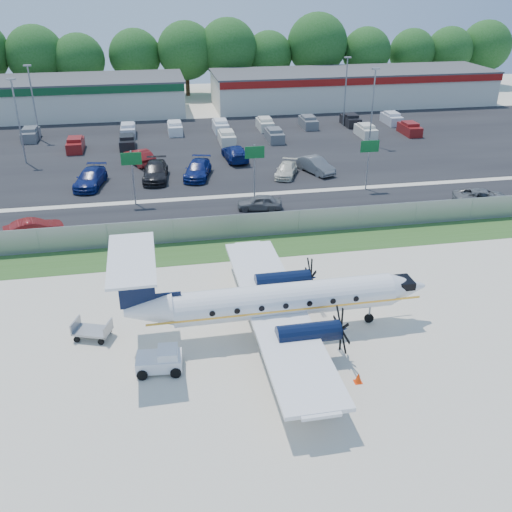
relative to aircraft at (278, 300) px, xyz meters
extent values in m
plane|color=beige|center=(-0.22, -0.44, -2.18)|extent=(170.00, 170.00, 0.00)
cube|color=#2D561E|center=(-0.22, 11.56, -2.17)|extent=(170.00, 4.00, 0.02)
cube|color=black|center=(-0.22, 18.56, -2.17)|extent=(170.00, 8.00, 0.02)
cube|color=black|center=(-0.22, 39.56, -2.17)|extent=(170.00, 32.00, 0.02)
cube|color=gray|center=(-0.22, 13.56, -1.18)|extent=(120.00, 0.02, 1.90)
cube|color=gray|center=(-0.22, 13.56, -0.20)|extent=(120.00, 0.06, 0.06)
cube|color=gray|center=(-0.22, 13.56, -2.13)|extent=(120.00, 0.06, 0.06)
cube|color=silver|center=(-24.22, 61.56, 0.32)|extent=(46.00, 12.00, 5.00)
cube|color=#474749|center=(-24.22, 61.56, 2.94)|extent=(46.40, 12.40, 0.24)
cube|color=#0F4723|center=(-24.22, 55.46, 2.32)|extent=(46.00, 0.20, 1.00)
cube|color=silver|center=(25.78, 61.56, 0.32)|extent=(44.00, 12.00, 5.00)
cube|color=#474749|center=(25.78, 61.56, 2.94)|extent=(44.40, 12.40, 0.24)
cube|color=maroon|center=(25.78, 55.46, 2.32)|extent=(44.00, 0.20, 1.00)
cylinder|color=gray|center=(-8.22, 22.56, 0.32)|extent=(0.14, 0.14, 5.00)
cube|color=#0C5923|center=(-8.22, 22.41, 2.12)|extent=(1.80, 0.08, 1.10)
cylinder|color=gray|center=(2.78, 22.56, 0.32)|extent=(0.14, 0.14, 5.00)
cube|color=#0C5923|center=(2.78, 22.41, 2.12)|extent=(1.80, 0.08, 1.10)
cylinder|color=gray|center=(13.78, 22.56, 0.32)|extent=(0.14, 0.14, 5.00)
cube|color=#0C5923|center=(13.78, 22.41, 2.12)|extent=(1.80, 0.08, 1.10)
cylinder|color=gray|center=(-20.22, 37.56, 2.32)|extent=(0.18, 0.18, 9.00)
cube|color=gray|center=(-20.22, 37.56, 6.82)|extent=(0.90, 0.35, 0.18)
cylinder|color=gray|center=(19.78, 37.56, 2.32)|extent=(0.18, 0.18, 9.00)
cube|color=gray|center=(19.78, 37.56, 6.82)|extent=(0.90, 0.35, 0.18)
cylinder|color=gray|center=(-20.22, 47.56, 2.32)|extent=(0.18, 0.18, 9.00)
cube|color=gray|center=(-20.22, 47.56, 6.82)|extent=(0.90, 0.35, 0.18)
cylinder|color=gray|center=(19.78, 47.56, 2.32)|extent=(0.18, 0.18, 9.00)
cube|color=gray|center=(19.78, 47.56, 6.82)|extent=(0.90, 0.35, 0.18)
cylinder|color=white|center=(0.40, 0.00, 0.00)|extent=(12.67, 2.04, 1.92)
cone|color=white|center=(7.85, 0.07, 0.00)|extent=(2.24, 1.94, 1.92)
cone|color=white|center=(-7.24, -0.06, 0.20)|extent=(2.65, 1.95, 1.92)
cube|color=black|center=(7.64, 0.07, 0.35)|extent=(0.92, 1.32, 0.46)
cube|color=white|center=(-0.10, 0.00, -0.56)|extent=(3.40, 17.85, 0.22)
cylinder|color=black|center=(1.04, -2.93, -0.41)|extent=(3.45, 1.14, 1.11)
cylinder|color=black|center=(0.99, 2.95, -0.41)|extent=(3.45, 1.14, 1.11)
cube|color=black|center=(-7.75, -0.07, 1.92)|extent=(1.93, 0.20, 2.94)
cube|color=white|center=(-7.85, -0.07, 3.39)|extent=(2.49, 6.30, 0.14)
cylinder|color=gray|center=(5.67, 0.05, -1.52)|extent=(0.12, 0.12, 1.32)
cylinder|color=black|center=(5.67, 0.05, -1.89)|extent=(0.57, 0.19, 0.57)
cylinder|color=black|center=(-0.08, -2.94, -1.85)|extent=(0.65, 0.41, 0.65)
cylinder|color=black|center=(-0.13, 2.94, -1.85)|extent=(0.65, 0.41, 0.65)
cube|color=white|center=(-6.86, -2.29, -1.65)|extent=(2.49, 1.61, 0.67)
cube|color=white|center=(-6.38, -2.33, -1.13)|extent=(1.14, 1.32, 0.48)
cube|color=black|center=(-5.96, -2.36, -1.11)|extent=(0.25, 1.06, 0.38)
cylinder|color=black|center=(-7.77, -2.96, -1.89)|extent=(0.59, 0.25, 0.57)
cylinder|color=black|center=(-7.66, -1.48, -1.89)|extent=(0.59, 0.25, 0.57)
cylinder|color=black|center=(-6.06, -3.10, -1.89)|extent=(0.59, 0.25, 0.57)
cylinder|color=black|center=(-5.95, -1.62, -1.89)|extent=(0.59, 0.25, 0.57)
cube|color=gray|center=(-10.54, 1.39, -1.71)|extent=(2.37, 1.87, 0.12)
cube|color=gray|center=(-11.47, 1.72, -1.40)|extent=(0.50, 1.20, 0.62)
cube|color=gray|center=(-9.62, 1.06, -1.40)|extent=(0.50, 1.20, 0.62)
cylinder|color=black|center=(-11.42, 1.10, -1.99)|extent=(0.39, 0.24, 0.37)
cylinder|color=black|center=(-11.04, 2.17, -1.99)|extent=(0.39, 0.24, 0.37)
cylinder|color=black|center=(-10.05, 0.61, -1.99)|extent=(0.39, 0.24, 0.37)
cylinder|color=black|center=(-9.67, 1.68, -1.99)|extent=(0.39, 0.24, 0.37)
cube|color=gray|center=(0.43, -6.46, -1.74)|extent=(2.18, 1.66, 0.12)
cube|color=gray|center=(-0.45, -6.20, -1.45)|extent=(0.40, 1.13, 0.58)
cube|color=gray|center=(1.31, -6.73, -1.45)|extent=(0.40, 1.13, 0.58)
cylinder|color=black|center=(-0.37, -6.78, -2.00)|extent=(0.37, 0.21, 0.35)
cylinder|color=black|center=(-0.07, -5.76, -2.00)|extent=(0.37, 0.21, 0.35)
cylinder|color=black|center=(0.93, -7.17, -2.00)|extent=(0.37, 0.21, 0.35)
cylinder|color=black|center=(1.23, -6.15, -2.00)|extent=(0.37, 0.21, 0.35)
cone|color=#FF3808|center=(7.99, 3.08, -1.92)|extent=(0.35, 0.35, 0.53)
cube|color=#FF3808|center=(7.99, 3.08, -2.16)|extent=(0.37, 0.37, 0.03)
cone|color=#FF3808|center=(3.12, -5.20, -1.89)|extent=(0.39, 0.39, 0.58)
cube|color=#FF3808|center=(3.12, -5.20, -2.16)|extent=(0.41, 0.41, 0.03)
cone|color=#FF3808|center=(-5.69, 5.14, -1.95)|extent=(0.31, 0.31, 0.46)
cube|color=#FF3808|center=(-5.69, 5.14, -2.17)|extent=(0.32, 0.32, 0.03)
imported|color=maroon|center=(-16.04, 16.59, -2.18)|extent=(4.79, 2.69, 1.49)
imported|color=#595B5E|center=(2.64, 19.23, -2.18)|extent=(4.18, 2.31, 1.35)
imported|color=#595B5E|center=(22.68, 16.55, -2.18)|extent=(5.72, 3.78, 1.46)
imported|color=navy|center=(-12.55, 28.25, -2.18)|extent=(3.40, 6.10, 1.67)
imported|color=black|center=(-6.21, 29.19, -2.18)|extent=(2.88, 6.09, 1.71)
imported|color=navy|center=(-1.93, 29.16, -2.18)|extent=(3.65, 6.09, 1.65)
imported|color=beige|center=(7.10, 27.88, -2.18)|extent=(3.54, 4.99, 1.34)
imported|color=#595B5E|center=(10.38, 28.42, -2.18)|extent=(3.39, 5.22, 1.62)
imported|color=maroon|center=(-7.81, 34.83, -2.18)|extent=(3.67, 5.31, 1.66)
imported|color=navy|center=(2.74, 34.41, -2.18)|extent=(2.70, 5.83, 1.65)
camera|label=1|loc=(-6.29, -27.20, 16.68)|focal=40.00mm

